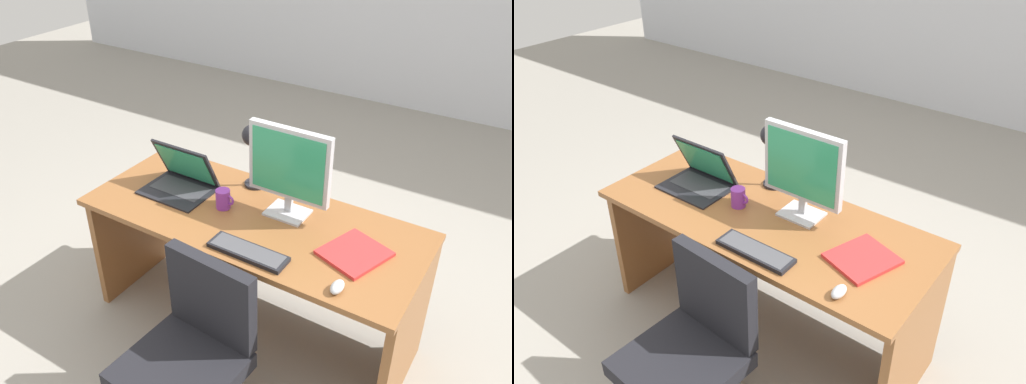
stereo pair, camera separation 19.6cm
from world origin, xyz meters
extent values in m
plane|color=gray|center=(0.00, 1.50, 0.00)|extent=(12.00, 12.00, 0.00)
cube|color=brown|center=(0.00, 0.00, 0.72)|extent=(1.69, 0.70, 0.03)
cube|color=brown|center=(-0.82, 0.00, 0.35)|extent=(0.04, 0.62, 0.70)
cube|color=brown|center=(0.82, 0.00, 0.35)|extent=(0.04, 0.62, 0.70)
cube|color=brown|center=(0.00, 0.26, 0.39)|extent=(1.48, 0.02, 0.49)
cube|color=#B7BABF|center=(0.13, 0.11, 0.74)|extent=(0.20, 0.16, 0.01)
cube|color=#B7BABF|center=(0.13, 0.12, 0.79)|extent=(0.04, 0.02, 0.09)
cube|color=#B7BABF|center=(0.13, 0.11, 1.01)|extent=(0.42, 0.04, 0.36)
cube|color=#2D9966|center=(0.13, 0.09, 1.01)|extent=(0.38, 0.00, 0.32)
cube|color=black|center=(-0.45, -0.01, 0.74)|extent=(0.35, 0.27, 0.01)
cube|color=#38383D|center=(-0.45, 0.01, 0.74)|extent=(0.30, 0.15, 0.00)
cube|color=black|center=(-0.45, 0.07, 0.86)|extent=(0.35, 0.12, 0.24)
cube|color=#2D9966|center=(-0.45, 0.06, 0.86)|extent=(0.31, 0.09, 0.20)
cube|color=black|center=(0.14, -0.26, 0.74)|extent=(0.37, 0.11, 0.02)
cube|color=#47474C|center=(0.14, -0.26, 0.75)|extent=(0.34, 0.10, 0.00)
ellipsoid|color=#B7BABF|center=(0.57, -0.27, 0.75)|extent=(0.05, 0.09, 0.04)
cylinder|color=black|center=(-0.14, 0.26, 0.74)|extent=(0.12, 0.12, 0.01)
cylinder|color=black|center=(-0.14, 0.26, 0.87)|extent=(0.02, 0.02, 0.25)
sphere|color=black|center=(-0.14, 0.23, 1.04)|extent=(0.11, 0.11, 0.11)
cube|color=red|center=(0.54, -0.02, 0.74)|extent=(0.31, 0.33, 0.02)
cylinder|color=purple|center=(-0.16, -0.01, 0.78)|extent=(0.07, 0.07, 0.10)
torus|color=purple|center=(-0.13, -0.01, 0.79)|extent=(0.06, 0.01, 0.06)
cube|color=black|center=(0.09, -0.70, 0.39)|extent=(0.49, 0.49, 0.08)
cube|color=black|center=(0.10, -0.48, 0.63)|extent=(0.44, 0.09, 0.40)
camera|label=1|loc=(1.14, -1.78, 2.17)|focal=36.90mm
camera|label=2|loc=(1.30, -1.67, 2.17)|focal=36.90mm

